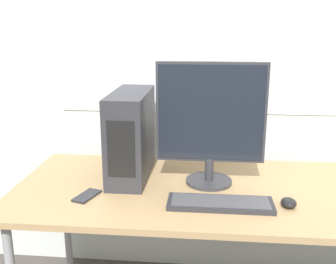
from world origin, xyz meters
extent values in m
cube|color=silver|center=(0.00, 0.95, 1.35)|extent=(8.00, 0.06, 2.70)
cube|color=white|center=(-0.55, 0.92, 1.57)|extent=(0.62, 0.01, 1.13)
cube|color=white|center=(0.55, 0.92, 1.57)|extent=(0.62, 0.01, 1.13)
cube|color=tan|center=(0.00, 0.41, 0.74)|extent=(1.81, 0.82, 0.03)
cylinder|color=#99999E|center=(-0.82, 0.74, 0.36)|extent=(0.04, 0.04, 0.73)
cube|color=#2D2D33|center=(-0.38, 0.54, 0.97)|extent=(0.17, 0.47, 0.42)
cube|color=black|center=(-0.38, 0.30, 0.97)|extent=(0.12, 0.00, 0.25)
cylinder|color=#333338|center=(0.00, 0.47, 0.76)|extent=(0.22, 0.22, 0.02)
cylinder|color=#333338|center=(0.00, 0.47, 0.83)|extent=(0.04, 0.04, 0.11)
cube|color=#333338|center=(0.00, 0.47, 1.10)|extent=(0.50, 0.03, 0.46)
cube|color=black|center=(0.00, 0.45, 1.10)|extent=(0.48, 0.00, 0.44)
cube|color=#28282D|center=(0.05, 0.23, 0.77)|extent=(0.44, 0.14, 0.02)
cube|color=#47474C|center=(0.05, 0.23, 0.78)|extent=(0.40, 0.12, 0.00)
ellipsoid|color=black|center=(0.33, 0.25, 0.77)|extent=(0.06, 0.08, 0.04)
cube|color=#232328|center=(-0.53, 0.26, 0.76)|extent=(0.11, 0.15, 0.01)
camera|label=1|loc=(-0.03, -1.29, 1.49)|focal=42.00mm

